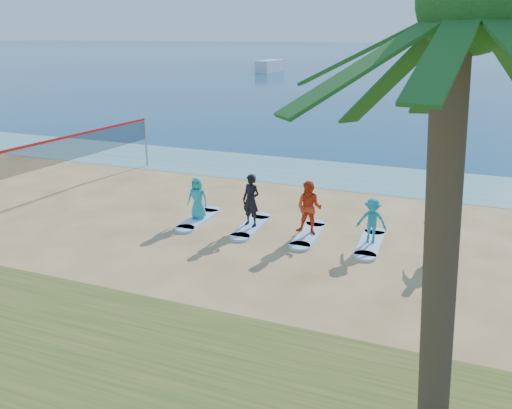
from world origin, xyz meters
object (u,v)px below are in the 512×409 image
(paddleboarder, at_px, (452,147))
(surfboard_2, at_px, (308,235))
(student_0, at_px, (198,198))
(student_1, at_px, (251,200))
(volleyball_net, at_px, (78,146))
(surfboard_4, at_px, (438,253))
(paddleboard, at_px, (450,162))
(student_3, at_px, (372,221))
(surfboard_0, at_px, (198,219))
(boat_offshore_a, at_px, (270,72))
(palm_tree, at_px, (474,3))
(surfboard_1, at_px, (251,226))
(surfboard_3, at_px, (370,243))
(student_2, at_px, (309,208))
(student_4, at_px, (441,225))

(paddleboarder, distance_m, surfboard_2, 13.09)
(student_0, distance_m, student_1, 2.11)
(student_0, bearing_deg, student_1, -4.65)
(volleyball_net, relative_size, surfboard_2, 4.11)
(surfboard_4, bearing_deg, paddleboard, 89.06)
(student_3, bearing_deg, student_0, 179.80)
(surfboard_0, bearing_deg, surfboard_4, 0.00)
(volleyball_net, xyz_separation_m, surfboard_0, (6.68, -1.76, -1.86))
(surfboard_0, bearing_deg, boat_offshore_a, 107.27)
(student_1, relative_size, student_3, 1.25)
(student_0, distance_m, student_3, 6.32)
(volleyball_net, bearing_deg, boat_offshore_a, 102.36)
(palm_tree, relative_size, surfboard_1, 3.76)
(surfboard_3, bearing_deg, palm_tree, -75.60)
(boat_offshore_a, relative_size, student_3, 4.63)
(volleyball_net, xyz_separation_m, student_2, (10.89, -1.76, -0.89))
(surfboard_4, relative_size, student_4, 1.23)
(boat_offshore_a, distance_m, student_2, 73.13)
(paddleboard, height_order, surfboard_4, paddleboard)
(volleyball_net, height_order, paddleboarder, volleyball_net)
(student_0, relative_size, surfboard_3, 0.71)
(paddleboarder, xyz_separation_m, student_0, (-8.63, -12.29, -0.04))
(volleyball_net, xyz_separation_m, student_0, (6.68, -1.76, -1.04))
(student_0, bearing_deg, paddleboarder, 50.27)
(volleyball_net, distance_m, surfboard_2, 11.19)
(surfboard_3, bearing_deg, paddleboard, 79.36)
(paddleboard, bearing_deg, palm_tree, -97.00)
(student_3, bearing_deg, surfboard_3, 0.00)
(student_0, relative_size, student_4, 0.87)
(palm_tree, bearing_deg, student_4, 89.40)
(volleyball_net, bearing_deg, student_3, -7.72)
(surfboard_4, bearing_deg, student_0, 180.00)
(student_4, bearing_deg, surfboard_2, -172.61)
(student_0, bearing_deg, palm_tree, -48.03)
(volleyball_net, xyz_separation_m, paddleboarder, (15.30, 10.53, -0.99))
(palm_tree, height_order, paddleboarder, palm_tree)
(palm_tree, relative_size, student_1, 4.39)
(student_1, xyz_separation_m, student_2, (2.11, 0.00, -0.02))
(surfboard_0, distance_m, surfboard_1, 2.11)
(student_2, bearing_deg, palm_tree, -59.55)
(student_4, bearing_deg, surfboard_4, 0.00)
(student_2, bearing_deg, surfboard_2, 0.00)
(boat_offshore_a, xyz_separation_m, student_3, (27.63, -68.53, 0.84))
(surfboard_1, bearing_deg, palm_tree, -51.65)
(palm_tree, height_order, surfboard_1, palm_tree)
(student_2, height_order, student_3, student_2)
(boat_offshore_a, height_order, surfboard_2, boat_offshore_a)
(surfboard_2, relative_size, student_2, 1.19)
(student_3, xyz_separation_m, student_4, (2.11, 0.00, 0.14))
(surfboard_1, height_order, surfboard_2, same)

